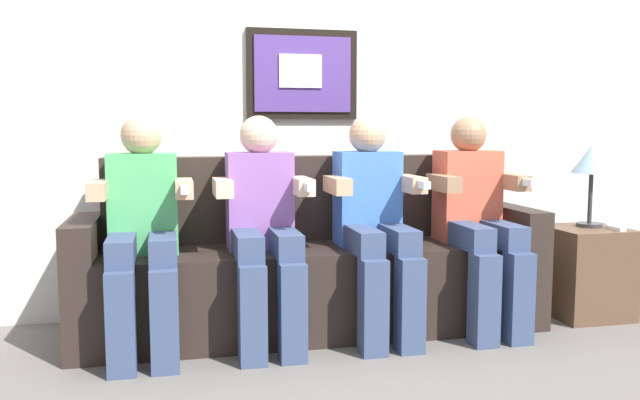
# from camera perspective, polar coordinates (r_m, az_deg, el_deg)

# --- Properties ---
(ground_plane) EXTENTS (6.22, 6.22, 0.00)m
(ground_plane) POSITION_cam_1_polar(r_m,az_deg,el_deg) (3.19, 0.62, -12.88)
(ground_plane) COLOR #66605B
(back_wall_assembly) EXTENTS (4.78, 0.10, 2.60)m
(back_wall_assembly) POSITION_cam_1_polar(r_m,az_deg,el_deg) (3.77, -2.12, 10.12)
(back_wall_assembly) COLOR silver
(back_wall_assembly) RESTS_ON ground_plane
(couch) EXTENTS (2.38, 0.58, 0.90)m
(couch) POSITION_cam_1_polar(r_m,az_deg,el_deg) (3.41, -0.67, -6.16)
(couch) COLOR #2D231E
(couch) RESTS_ON ground_plane
(person_leftmost) EXTENTS (0.46, 0.56, 1.11)m
(person_leftmost) POSITION_cam_1_polar(r_m,az_deg,el_deg) (3.12, -15.21, -2.09)
(person_leftmost) COLOR #4CB266
(person_leftmost) RESTS_ON ground_plane
(person_left_center) EXTENTS (0.46, 0.56, 1.11)m
(person_left_center) POSITION_cam_1_polar(r_m,az_deg,el_deg) (3.15, -4.99, -1.82)
(person_left_center) COLOR #8C59A5
(person_left_center) RESTS_ON ground_plane
(person_right_center) EXTENTS (0.46, 0.56, 1.11)m
(person_right_center) POSITION_cam_1_polar(r_m,az_deg,el_deg) (3.27, 4.75, -1.51)
(person_right_center) COLOR #3F72CC
(person_right_center) RESTS_ON ground_plane
(person_rightmost) EXTENTS (0.46, 0.56, 1.11)m
(person_rightmost) POSITION_cam_1_polar(r_m,az_deg,el_deg) (3.49, 13.54, -1.19)
(person_rightmost) COLOR #D8593F
(person_rightmost) RESTS_ON ground_plane
(side_table_right) EXTENTS (0.40, 0.40, 0.50)m
(side_table_right) POSITION_cam_1_polar(r_m,az_deg,el_deg) (3.96, 22.20, -5.83)
(side_table_right) COLOR brown
(side_table_right) RESTS_ON ground_plane
(table_lamp) EXTENTS (0.22, 0.22, 0.46)m
(table_lamp) POSITION_cam_1_polar(r_m,az_deg,el_deg) (3.92, 22.65, 3.02)
(table_lamp) COLOR #333338
(table_lamp) RESTS_ON side_table_right
(spare_remote_on_table) EXTENTS (0.04, 0.13, 0.02)m
(spare_remote_on_table) POSITION_cam_1_polar(r_m,az_deg,el_deg) (3.89, 24.39, -2.24)
(spare_remote_on_table) COLOR white
(spare_remote_on_table) RESTS_ON side_table_right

